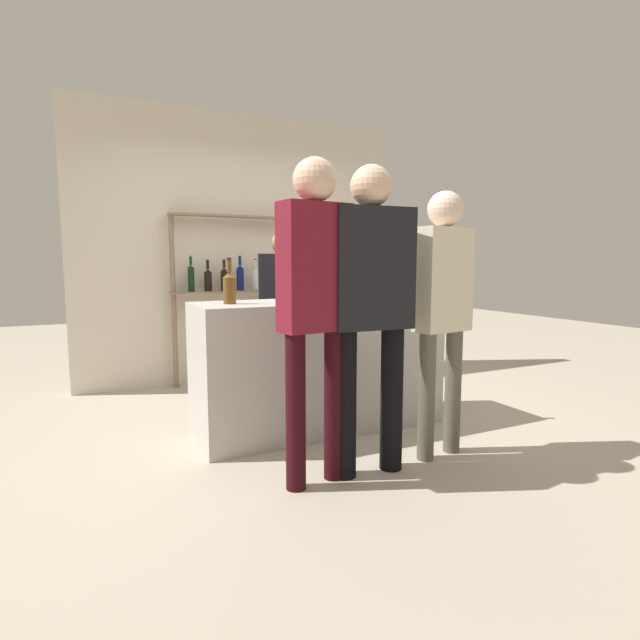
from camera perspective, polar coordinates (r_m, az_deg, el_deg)
The scene contains 11 objects.
ground_plane at distance 3.93m, azimuth -0.00°, elevation -12.16°, with size 16.00×16.00×0.00m, color #B2A893.
bar_counter at distance 3.80m, azimuth -0.00°, elevation -5.14°, with size 1.87×0.62×0.98m, color #B7B2AD.
back_wall at distance 5.50m, azimuth -8.87°, elevation 7.99°, with size 3.47×0.12×2.80m, color beige.
back_shelf at distance 5.33m, azimuth -8.17°, elevation 5.09°, with size 1.60×0.18×1.74m.
counter_bottle_0 at distance 3.93m, azimuth 10.45°, elevation 4.40°, with size 0.08×0.08×0.35m.
counter_bottle_1 at distance 3.48m, azimuth -10.31°, elevation 3.78°, with size 0.09×0.09×0.32m.
counter_bottle_2 at distance 3.77m, azimuth -2.19°, elevation 4.14°, with size 0.07×0.07×0.33m.
customer_center at distance 2.92m, azimuth 5.72°, elevation 2.64°, with size 0.50×0.25×1.82m.
server_behind_counter at distance 4.66m, azimuth -4.26°, elevation 2.09°, with size 0.48×0.32×1.54m.
customer_right at distance 3.27m, azimuth 13.85°, elevation 2.27°, with size 0.40×0.22×1.71m.
customer_left at distance 2.75m, azimuth -0.58°, elevation 3.28°, with size 0.42×0.24×1.83m.
Camera 1 is at (-1.63, -3.34, 1.27)m, focal length 28.00 mm.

